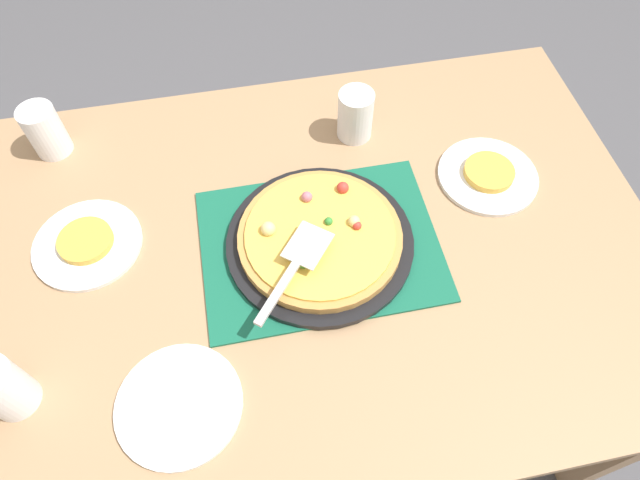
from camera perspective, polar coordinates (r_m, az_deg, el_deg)
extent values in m
plane|color=#4C4C51|center=(1.81, 0.00, -13.32)|extent=(8.00, 8.00, 0.00)
cube|color=#9E7A56|center=(1.15, 0.00, -0.95)|extent=(1.40, 1.00, 0.03)
cube|color=#9E7A56|center=(1.55, 28.84, -18.01)|extent=(0.07, 0.07, 0.72)
cube|color=#9E7A56|center=(1.78, -23.65, 1.16)|extent=(0.07, 0.07, 0.72)
cube|color=#9E7A56|center=(1.86, 17.10, 7.55)|extent=(0.07, 0.07, 0.72)
cube|color=#145B42|center=(1.13, 0.00, -0.47)|extent=(0.48, 0.36, 0.01)
cylinder|color=black|center=(1.12, 0.00, -0.19)|extent=(0.38, 0.38, 0.01)
cylinder|color=#B78442|center=(1.11, 0.00, 0.28)|extent=(0.33, 0.33, 0.02)
cylinder|color=#EAB747|center=(1.10, 0.00, 0.65)|extent=(0.30, 0.30, 0.01)
sphere|color=#338433|center=(1.11, 0.89, 1.94)|extent=(0.02, 0.02, 0.02)
sphere|color=#E5CC7F|center=(1.11, 3.52, 1.94)|extent=(0.02, 0.02, 0.02)
sphere|color=red|center=(1.16, 2.36, 5.40)|extent=(0.03, 0.03, 0.03)
sphere|color=#338433|center=(1.05, -1.69, -2.27)|extent=(0.03, 0.03, 0.03)
sphere|color=#338433|center=(1.07, -0.89, -0.45)|extent=(0.02, 0.02, 0.02)
sphere|color=#B76675|center=(1.14, -1.36, 4.46)|extent=(0.02, 0.02, 0.02)
sphere|color=red|center=(1.10, 3.81, 1.54)|extent=(0.02, 0.02, 0.02)
sphere|color=#E5CC7F|center=(1.10, -5.35, 1.15)|extent=(0.03, 0.03, 0.03)
cylinder|color=white|center=(1.23, -22.79, -0.39)|extent=(0.22, 0.22, 0.01)
cylinder|color=white|center=(1.29, 16.85, 6.34)|extent=(0.22, 0.22, 0.01)
cylinder|color=white|center=(1.02, -14.30, -16.12)|extent=(0.22, 0.22, 0.01)
cylinder|color=gold|center=(1.22, -22.99, -0.06)|extent=(0.11, 0.11, 0.02)
cylinder|color=gold|center=(1.28, 17.00, 6.71)|extent=(0.11, 0.11, 0.02)
cylinder|color=white|center=(1.39, -26.42, 10.03)|extent=(0.08, 0.08, 0.12)
cylinder|color=white|center=(1.08, -29.87, -13.09)|extent=(0.08, 0.08, 0.12)
cylinder|color=white|center=(1.29, 3.65, 12.71)|extent=(0.08, 0.08, 0.12)
cube|color=silver|center=(1.05, -1.26, -0.54)|extent=(0.11, 0.11, 0.00)
cube|color=#B2B2B7|center=(1.00, -4.40, -5.46)|extent=(0.10, 0.12, 0.01)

